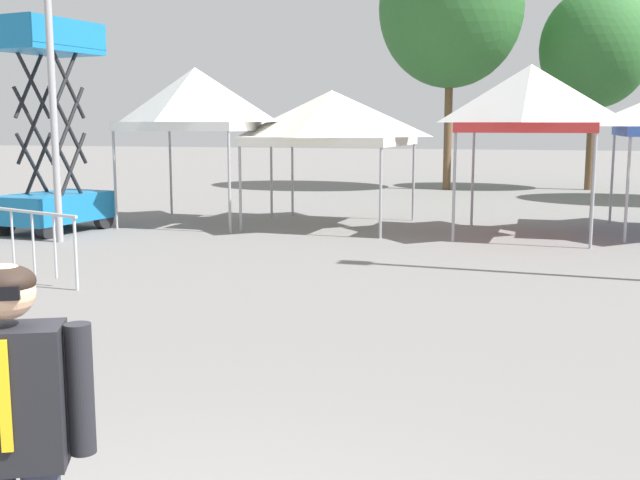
% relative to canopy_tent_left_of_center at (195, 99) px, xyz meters
% --- Properties ---
extents(canopy_tent_left_of_center, '(2.90, 2.90, 3.63)m').
position_rel_canopy_tent_left_of_center_xyz_m(canopy_tent_left_of_center, '(0.00, 0.00, 0.00)').
color(canopy_tent_left_of_center, '#9E9EA3').
rests_on(canopy_tent_left_of_center, ground).
extents(canopy_tent_far_left, '(3.50, 3.50, 3.09)m').
position_rel_canopy_tent_left_of_center_xyz_m(canopy_tent_far_left, '(3.18, 0.40, -0.43)').
color(canopy_tent_far_left, '#9E9EA3').
rests_on(canopy_tent_far_left, ground).
extents(canopy_tent_right_of_center, '(2.89, 2.89, 3.55)m').
position_rel_canopy_tent_left_of_center_xyz_m(canopy_tent_right_of_center, '(7.53, -0.08, -0.05)').
color(canopy_tent_right_of_center, '#9E9EA3').
rests_on(canopy_tent_right_of_center, ground).
extents(scissor_lift, '(1.76, 2.50, 4.49)m').
position_rel_canopy_tent_left_of_center_xyz_m(scissor_lift, '(-2.37, -2.23, -1.58)').
color(scissor_lift, black).
rests_on(scissor_lift, ground).
extents(person_foreground, '(0.60, 0.39, 1.78)m').
position_rel_canopy_tent_left_of_center_xyz_m(person_foreground, '(5.67, -14.07, -1.87)').
color(person_foreground, '#33384C').
rests_on(person_foreground, ground).
extents(light_pole_near_lift, '(0.36, 0.36, 7.53)m').
position_rel_canopy_tent_left_of_center_xyz_m(light_pole_near_lift, '(-1.42, -3.47, 1.41)').
color(light_pole_near_lift, '#9E9EA3').
rests_on(light_pole_near_lift, ground).
extents(tree_behind_tents_right, '(3.82, 3.82, 7.07)m').
position_rel_canopy_tent_left_of_center_xyz_m(tree_behind_tents_right, '(9.53, 12.43, 2.05)').
color(tree_behind_tents_right, brown).
rests_on(tree_behind_tents_right, ground).
extents(tree_behind_tents_center, '(5.00, 5.00, 9.09)m').
position_rel_canopy_tent_left_of_center_xyz_m(tree_behind_tents_center, '(4.62, 11.08, 3.42)').
color(tree_behind_tents_center, brown).
rests_on(tree_behind_tents_center, ground).
extents(crowd_barrier_by_lift, '(1.99, 0.76, 1.08)m').
position_rel_canopy_tent_left_of_center_xyz_m(crowd_barrier_by_lift, '(0.56, -6.99, -2.15)').
color(crowd_barrier_by_lift, '#B7BABF').
rests_on(crowd_barrier_by_lift, ground).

